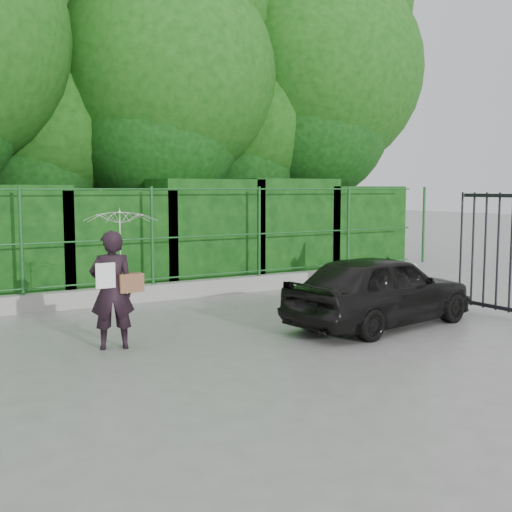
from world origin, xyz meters
TOP-DOWN VIEW (x-y plane):
  - ground at (0.00, 0.00)m, footprint 80.00×80.00m
  - kerb at (0.00, 4.50)m, footprint 14.00×0.25m
  - fence at (0.22, 4.50)m, footprint 14.13×0.06m
  - hedge at (0.03, 5.50)m, footprint 14.20×1.20m
  - trees at (1.14, 7.74)m, footprint 17.10×6.15m
  - woman at (-1.30, 1.43)m, footprint 0.93×0.95m
  - car at (2.49, 0.66)m, footprint 3.41×1.78m

SIDE VIEW (x-z plane):
  - ground at x=0.00m, z-range 0.00..0.00m
  - kerb at x=0.00m, z-range 0.00..0.30m
  - car at x=2.49m, z-range 0.00..1.11m
  - hedge at x=0.03m, z-range -0.07..2.22m
  - woman at x=-1.30m, z-range 0.29..2.11m
  - fence at x=0.22m, z-range 0.30..2.10m
  - trees at x=1.14m, z-range 0.58..8.66m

